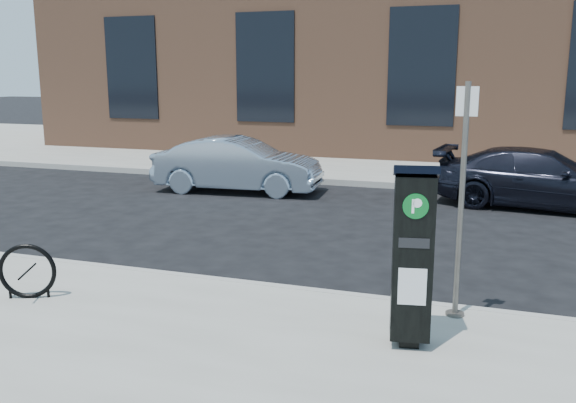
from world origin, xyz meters
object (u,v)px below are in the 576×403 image
at_px(sign_pole, 461,204).
at_px(bike_rack, 27,271).
at_px(parking_kiosk, 412,254).
at_px(car_silver, 238,165).
at_px(car_dark, 541,179).

xyz_separation_m(sign_pole, bike_rack, (-4.84, -1.08, -0.93)).
bearing_deg(sign_pole, parking_kiosk, -108.68).
bearing_deg(car_silver, bike_rack, 179.67).
distance_m(parking_kiosk, car_dark, 8.18).
height_order(bike_rack, car_dark, car_dark).
relative_size(sign_pole, car_silver, 0.64).
distance_m(bike_rack, car_dark, 10.18).
height_order(sign_pole, car_silver, sign_pole).
bearing_deg(car_dark, car_silver, 99.74).
height_order(sign_pole, bike_rack, sign_pole).
bearing_deg(bike_rack, parking_kiosk, -21.37).
bearing_deg(car_dark, parking_kiosk, 175.00).
bearing_deg(sign_pole, car_silver, 132.84).
distance_m(sign_pole, bike_rack, 5.05).
relative_size(sign_pole, car_dark, 0.59).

